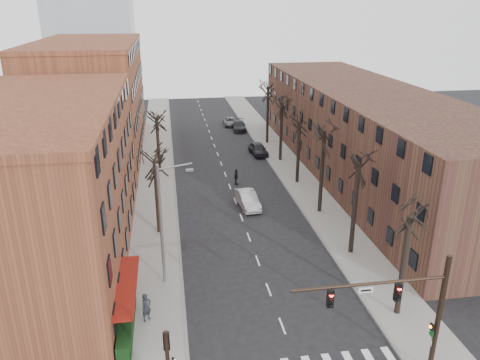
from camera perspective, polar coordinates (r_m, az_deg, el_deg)
name	(u,v)px	position (r m, az deg, el deg)	size (l,w,h in m)	color
sidewalk_left	(157,169)	(57.49, -10.13, 1.35)	(4.00, 90.00, 0.15)	gray
sidewalk_right	(285,162)	(59.24, 5.52, 2.16)	(4.00, 90.00, 0.15)	gray
building_left_near	(41,187)	(37.89, -23.14, -0.81)	(12.00, 26.00, 12.00)	brown
building_left_far	(92,100)	(65.14, -17.58, 9.30)	(12.00, 28.00, 14.00)	brown
building_right	(365,132)	(55.89, 14.98, 5.69)	(12.00, 50.00, 10.00)	#513426
awning_left	(130,321)	(31.70, -13.23, -16.36)	(1.20, 7.00, 0.15)	maroon
hedge	(127,322)	(30.53, -13.64, -16.51)	(0.80, 6.00, 1.00)	black
tree_right_a	(396,314)	(33.06, 18.54, -15.23)	(5.20, 5.20, 10.00)	black
tree_right_b	(350,253)	(39.12, 13.29, -8.66)	(5.20, 5.20, 10.80)	black
tree_right_c	(319,212)	(45.78, 9.63, -3.88)	(5.20, 5.20, 11.60)	black
tree_right_d	(297,183)	(52.81, 6.95, -0.33)	(5.20, 5.20, 10.00)	black
tree_right_e	(280,161)	(60.08, 4.91, 2.38)	(5.20, 5.20, 10.80)	black
tree_right_f	(267,143)	(67.52, 3.31, 4.49)	(5.20, 5.20, 11.60)	black
tree_left_a	(160,233)	(41.82, -9.78, -6.37)	(5.20, 5.20, 9.50)	black
tree_left_b	(160,172)	(56.56, -9.73, 0.97)	(5.20, 5.20, 9.50)	black
signal_mast_arm	(413,306)	(26.14, 20.33, -14.26)	(8.14, 0.30, 7.20)	black
streetlight	(163,220)	(32.42, -9.34, -4.80)	(2.45, 0.22, 9.03)	slate
silver_sedan	(248,200)	(46.00, 0.94, -2.40)	(1.63, 4.68, 1.54)	#A2A4A9
parked_car_near	(258,149)	(62.08, 2.23, 3.81)	(1.86, 4.63, 1.58)	black
parked_car_mid	(239,126)	(74.35, -0.09, 6.62)	(2.02, 4.97, 1.44)	black
parked_car_far	(230,122)	(77.62, -1.23, 7.14)	(2.04, 4.42, 1.23)	slate
pedestrian_a	(146,307)	(30.75, -11.35, -14.97)	(0.69, 0.45, 1.88)	#21232A
pedestrian_crossing	(236,177)	(51.54, -0.48, 0.37)	(1.06, 0.44, 1.81)	black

